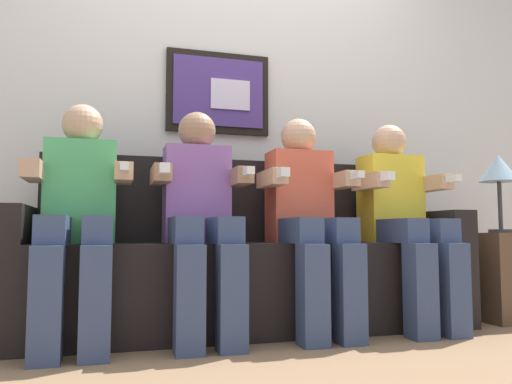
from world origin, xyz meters
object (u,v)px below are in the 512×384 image
Objects in this scene: person_right_center at (307,212)px; table_lamp at (499,172)px; person_leftmost at (79,209)px; side_table_right at (504,276)px; couch at (247,269)px; person_rightmost at (403,213)px; person_left_center at (200,210)px.

person_right_center reaches higher than table_lamp.
person_leftmost is 2.22× the size of side_table_right.
person_leftmost is at bearing -178.90° from table_lamp.
person_right_center is at bearing -0.02° from person_leftmost.
person_rightmost reaches higher than couch.
person_left_center is 1.10m from person_rightmost.
table_lamp is at bearing -4.71° from couch.
couch is at bearing 168.43° from person_rightmost.
person_rightmost is 0.79m from side_table_right.
person_left_center reaches higher than couch.
side_table_right is at bearing 1.49° from person_leftmost.
person_left_center is at bearing 180.00° from person_right_center.
person_right_center is 0.55m from person_rightmost.
couch is 0.44m from person_left_center.
person_leftmost reaches higher than side_table_right.
table_lamp is (0.68, 0.04, 0.25)m from person_rightmost.
person_right_center reaches higher than couch.
table_lamp is at bearing 2.10° from person_right_center.
table_lamp is (1.23, 0.04, 0.25)m from person_right_center.
side_table_right is at bearing 1.96° from person_left_center.
table_lamp is (1.50, -0.12, 0.55)m from couch.
person_rightmost is at bearing -0.02° from person_leftmost.
person_leftmost is at bearing -178.51° from side_table_right.
person_left_center reaches higher than side_table_right.
side_table_right is at bearing 39.89° from table_lamp.
person_rightmost is (0.82, -0.17, 0.29)m from couch.
person_leftmost is at bearing 179.98° from person_right_center.
person_left_center is 1.00× the size of person_rightmost.
person_rightmost is at bearing -11.57° from couch.
side_table_right is at bearing -4.03° from couch.
person_left_center is at bearing -178.04° from side_table_right.
person_left_center is 1.83m from side_table_right.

